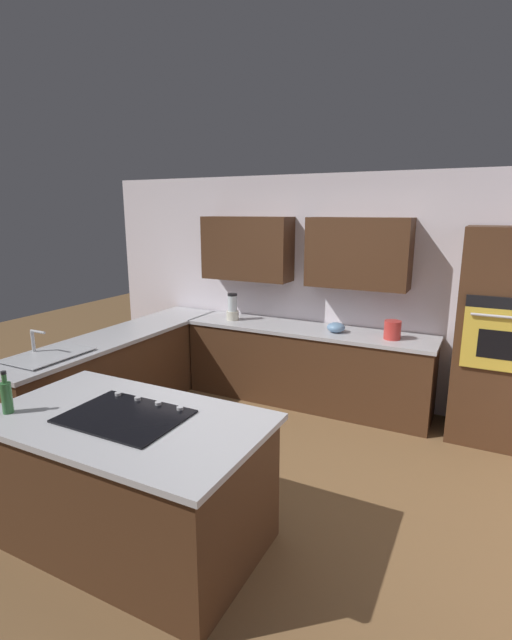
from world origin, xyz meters
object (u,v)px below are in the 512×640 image
blender (233,309)px  wall_oven (502,338)px  oil_bottle (7,396)px  kettle (392,330)px  cooktop (125,416)px  mixing_bowl (336,327)px  sink_unit (48,355)px

blender → wall_oven: bearing=-179.4°
oil_bottle → blender: bearing=-90.0°
kettle → oil_bottle: 3.53m
cooktop → mixing_bowl: size_ratio=3.86×
oil_bottle → cooktop: bearing=-157.6°
mixing_bowl → kettle: size_ratio=1.02×
wall_oven → oil_bottle: (2.90, 3.00, -0.02)m
wall_oven → mixing_bowl: bearing=1.1°
cooktop → mixing_bowl: bearing=-102.1°
sink_unit → mixing_bowl: 2.90m
oil_bottle → mixing_bowl: bearing=-113.6°
cooktop → kettle: 2.92m
oil_bottle → sink_unit: bearing=-50.7°
mixing_bowl → oil_bottle: (1.30, 2.97, 0.06)m
sink_unit → oil_bottle: 1.23m
cooktop → kettle: size_ratio=3.93×
sink_unit → oil_bottle: size_ratio=2.43×
sink_unit → blender: (-0.78, -2.02, 0.12)m
sink_unit → mixing_bowl: bearing=-135.8°
wall_oven → cooktop: (2.17, 2.70, -0.12)m
mixing_bowl → blender: bearing=-0.0°
wall_oven → oil_bottle: wall_oven is taller
sink_unit → cooktop: 1.64m
wall_oven → sink_unit: 4.21m
sink_unit → wall_oven: bearing=-150.9°
cooktop → blender: blender is taller
wall_oven → cooktop: 3.47m
wall_oven → sink_unit: (3.68, 2.05, -0.11)m
kettle → sink_unit: bearing=37.0°
kettle → wall_oven: bearing=-178.3°
wall_oven → oil_bottle: size_ratio=7.14×
wall_oven → cooktop: size_ratio=2.71×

